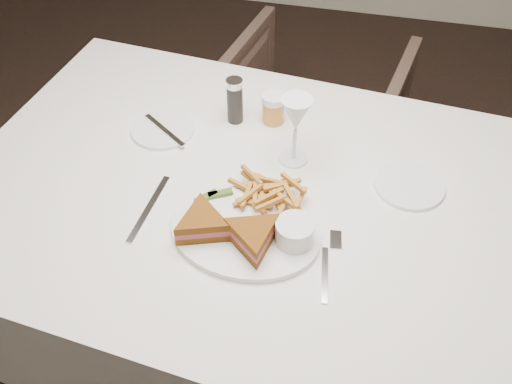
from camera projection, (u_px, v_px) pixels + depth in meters
name	position (u px, v px, depth m)	size (l,w,h in m)	color
table	(260.00, 288.00, 1.55)	(1.39, 0.93, 0.75)	silver
chair_far	(310.00, 117.00, 2.16)	(0.63, 0.59, 0.65)	#4F3A31
table_setting	(260.00, 191.00, 1.24)	(0.77, 0.65, 0.18)	white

